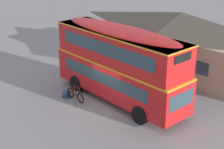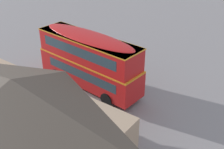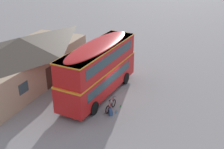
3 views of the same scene
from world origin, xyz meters
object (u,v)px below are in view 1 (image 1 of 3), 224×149
Objects in this scene: touring_bicycle at (75,94)px; backpack_on_ground at (65,94)px; double_decker_bus at (119,62)px; water_bottle_blue_sports at (65,100)px; water_bottle_green_metal at (75,105)px.

backpack_on_ground is at bearing -155.84° from touring_bicycle.
water_bottle_blue_sports is at bearing -130.54° from double_decker_bus.
water_bottle_blue_sports is at bearing -36.29° from backpack_on_ground.
double_decker_bus is at bearing 41.18° from backpack_on_ground.
double_decker_bus is 40.53× the size of water_bottle_blue_sports.
double_decker_bus is 4.28m from water_bottle_blue_sports.
water_bottle_blue_sports is at bearing -110.79° from touring_bicycle.
backpack_on_ground is at bearing 169.14° from water_bottle_green_metal.
double_decker_bus reaches higher than water_bottle_blue_sports.
double_decker_bus is 4.24m from backpack_on_ground.
touring_bicycle is 0.68m from water_bottle_blue_sports.
backpack_on_ground is 2.71× the size of water_bottle_green_metal.
water_bottle_green_metal is 0.98m from water_bottle_blue_sports.
water_bottle_green_metal is (0.76, -0.55, -0.28)m from touring_bicycle.
touring_bicycle is at bearing 69.21° from water_bottle_blue_sports.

